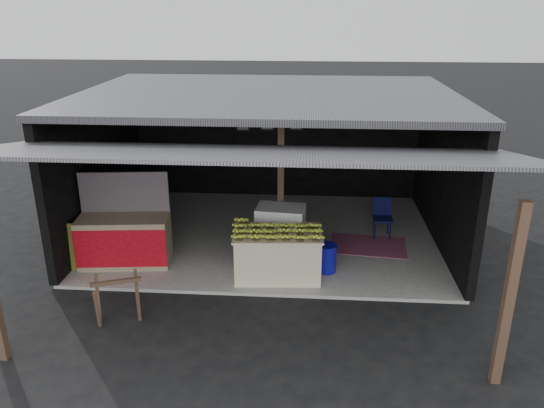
# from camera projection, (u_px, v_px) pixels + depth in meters

# --- Properties ---
(ground) EXTENTS (80.00, 80.00, 0.00)m
(ground) POSITION_uv_depth(u_px,v_px,m) (256.00, 296.00, 8.88)
(ground) COLOR black
(ground) RESTS_ON ground
(concrete_slab) EXTENTS (7.00, 5.00, 0.06)m
(concrete_slab) POSITION_uv_depth(u_px,v_px,m) (268.00, 234.00, 11.20)
(concrete_slab) COLOR gray
(concrete_slab) RESTS_ON ground
(shophouse) EXTENTS (7.40, 7.29, 3.02)m
(shophouse) POSITION_uv_depth(u_px,v_px,m) (269.00, 135.00, 10.77)
(shophouse) COLOR black
(shophouse) RESTS_ON ground
(banana_table) EXTENTS (1.59, 1.04, 0.84)m
(banana_table) POSITION_uv_depth(u_px,v_px,m) (278.00, 254.00, 9.30)
(banana_table) COLOR beige
(banana_table) RESTS_ON concrete_slab
(banana_pile) EXTENTS (1.47, 0.94, 0.17)m
(banana_pile) POSITION_uv_depth(u_px,v_px,m) (278.00, 227.00, 9.13)
(banana_pile) COLOR yellow
(banana_pile) RESTS_ON banana_table
(white_crate) EXTENTS (0.95, 0.69, 0.99)m
(white_crate) POSITION_uv_depth(u_px,v_px,m) (281.00, 231.00, 10.05)
(white_crate) COLOR white
(white_crate) RESTS_ON concrete_slab
(neighbor_stall) EXTENTS (1.70, 0.90, 1.68)m
(neighbor_stall) POSITION_uv_depth(u_px,v_px,m) (125.00, 238.00, 9.74)
(neighbor_stall) COLOR #998466
(neighbor_stall) RESTS_ON concrete_slab
(green_signboard) EXTENTS (0.60, 0.10, 0.89)m
(green_signboard) POSITION_uv_depth(u_px,v_px,m) (85.00, 248.00, 9.49)
(green_signboard) COLOR black
(green_signboard) RESTS_ON concrete_slab
(sawhorse) EXTENTS (0.81, 0.81, 0.72)m
(sawhorse) POSITION_uv_depth(u_px,v_px,m) (117.00, 296.00, 8.02)
(sawhorse) COLOR brown
(sawhorse) RESTS_ON ground
(water_barrel) EXTENTS (0.34, 0.34, 0.50)m
(water_barrel) POSITION_uv_depth(u_px,v_px,m) (327.00, 259.00, 9.51)
(water_barrel) COLOR #0C0E8B
(water_barrel) RESTS_ON concrete_slab
(plastic_chair) EXTENTS (0.39, 0.39, 0.81)m
(plastic_chair) POSITION_uv_depth(u_px,v_px,m) (382.00, 214.00, 10.94)
(plastic_chair) COLOR black
(plastic_chair) RESTS_ON concrete_slab
(magenta_rug) EXTENTS (1.59, 1.15, 0.01)m
(magenta_rug) POSITION_uv_depth(u_px,v_px,m) (368.00, 245.00, 10.62)
(magenta_rug) COLOR #7A1B4E
(magenta_rug) RESTS_ON concrete_slab
(picture_frames) EXTENTS (1.62, 0.04, 0.46)m
(picture_frames) POSITION_uv_depth(u_px,v_px,m) (269.00, 122.00, 12.78)
(picture_frames) COLOR black
(picture_frames) RESTS_ON shophouse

